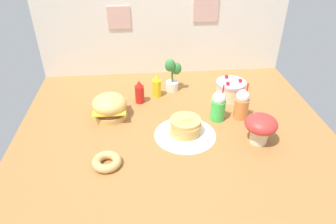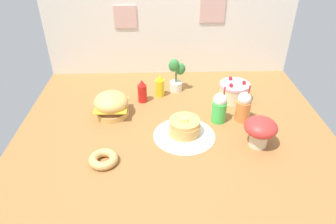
{
  "view_description": "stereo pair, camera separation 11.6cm",
  "coord_description": "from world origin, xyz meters",
  "px_view_note": "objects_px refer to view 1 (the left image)",
  "views": [
    {
      "loc": [
        -0.22,
        -1.91,
        1.38
      ],
      "look_at": [
        -0.04,
        0.0,
        0.13
      ],
      "focal_mm": 32.95,
      "sensor_mm": 36.0,
      "label": 1
    },
    {
      "loc": [
        -0.11,
        -1.92,
        1.38
      ],
      "look_at": [
        -0.04,
        0.0,
        0.13
      ],
      "focal_mm": 32.95,
      "sensor_mm": 36.0,
      "label": 2
    }
  ],
  "objects_px": {
    "donut_pink_glaze": "(107,162)",
    "potted_plant": "(172,73)",
    "cream_soda_cup": "(218,106)",
    "pancake_stack": "(185,128)",
    "orange_float_cup": "(242,104)",
    "mushroom_stool": "(261,126)",
    "ketchup_bottle": "(140,92)",
    "burger": "(110,107)",
    "mustard_bottle": "(157,86)",
    "layer_cake": "(230,89)"
  },
  "relations": [
    {
      "from": "burger",
      "to": "ketchup_bottle",
      "type": "relative_size",
      "value": 1.33
    },
    {
      "from": "pancake_stack",
      "to": "donut_pink_glaze",
      "type": "bearing_deg",
      "value": -153.29
    },
    {
      "from": "pancake_stack",
      "to": "mustard_bottle",
      "type": "relative_size",
      "value": 1.7
    },
    {
      "from": "cream_soda_cup",
      "to": "pancake_stack",
      "type": "bearing_deg",
      "value": -147.09
    },
    {
      "from": "burger",
      "to": "donut_pink_glaze",
      "type": "height_order",
      "value": "burger"
    },
    {
      "from": "mustard_bottle",
      "to": "potted_plant",
      "type": "distance_m",
      "value": 0.19
    },
    {
      "from": "burger",
      "to": "cream_soda_cup",
      "type": "bearing_deg",
      "value": -7.71
    },
    {
      "from": "mustard_bottle",
      "to": "ketchup_bottle",
      "type": "bearing_deg",
      "value": -148.41
    },
    {
      "from": "donut_pink_glaze",
      "to": "mushroom_stool",
      "type": "xyz_separation_m",
      "value": [
        1.05,
        0.15,
        0.1
      ]
    },
    {
      "from": "pancake_stack",
      "to": "orange_float_cup",
      "type": "distance_m",
      "value": 0.51
    },
    {
      "from": "mustard_bottle",
      "to": "cream_soda_cup",
      "type": "height_order",
      "value": "cream_soda_cup"
    },
    {
      "from": "donut_pink_glaze",
      "to": "burger",
      "type": "bearing_deg",
      "value": 91.06
    },
    {
      "from": "burger",
      "to": "mushroom_stool",
      "type": "distance_m",
      "value": 1.15
    },
    {
      "from": "cream_soda_cup",
      "to": "orange_float_cup",
      "type": "relative_size",
      "value": 1.0
    },
    {
      "from": "mustard_bottle",
      "to": "mushroom_stool",
      "type": "relative_size",
      "value": 0.91
    },
    {
      "from": "layer_cake",
      "to": "potted_plant",
      "type": "relative_size",
      "value": 0.82
    },
    {
      "from": "pancake_stack",
      "to": "ketchup_bottle",
      "type": "height_order",
      "value": "ketchup_bottle"
    },
    {
      "from": "pancake_stack",
      "to": "orange_float_cup",
      "type": "relative_size",
      "value": 1.13
    },
    {
      "from": "cream_soda_cup",
      "to": "potted_plant",
      "type": "relative_size",
      "value": 0.98
    },
    {
      "from": "pancake_stack",
      "to": "ketchup_bottle",
      "type": "relative_size",
      "value": 1.7
    },
    {
      "from": "potted_plant",
      "to": "pancake_stack",
      "type": "bearing_deg",
      "value": -87.83
    },
    {
      "from": "mustard_bottle",
      "to": "pancake_stack",
      "type": "bearing_deg",
      "value": -73.81
    },
    {
      "from": "layer_cake",
      "to": "ketchup_bottle",
      "type": "relative_size",
      "value": 1.25
    },
    {
      "from": "burger",
      "to": "orange_float_cup",
      "type": "distance_m",
      "value": 1.03
    },
    {
      "from": "donut_pink_glaze",
      "to": "potted_plant",
      "type": "xyz_separation_m",
      "value": [
        0.52,
        0.96,
        0.14
      ]
    },
    {
      "from": "burger",
      "to": "mushroom_stool",
      "type": "xyz_separation_m",
      "value": [
        1.07,
        -0.42,
        0.04
      ]
    },
    {
      "from": "cream_soda_cup",
      "to": "burger",
      "type": "bearing_deg",
      "value": 172.29
    },
    {
      "from": "potted_plant",
      "to": "orange_float_cup",
      "type": "bearing_deg",
      "value": -45.23
    },
    {
      "from": "burger",
      "to": "mustard_bottle",
      "type": "relative_size",
      "value": 1.33
    },
    {
      "from": "mustard_bottle",
      "to": "potted_plant",
      "type": "bearing_deg",
      "value": 33.31
    },
    {
      "from": "pancake_stack",
      "to": "cream_soda_cup",
      "type": "bearing_deg",
      "value": 32.91
    },
    {
      "from": "pancake_stack",
      "to": "mustard_bottle",
      "type": "distance_m",
      "value": 0.62
    },
    {
      "from": "layer_cake",
      "to": "cream_soda_cup",
      "type": "bearing_deg",
      "value": -119.86
    },
    {
      "from": "ketchup_bottle",
      "to": "orange_float_cup",
      "type": "xyz_separation_m",
      "value": [
        0.79,
        -0.31,
        0.03
      ]
    },
    {
      "from": "donut_pink_glaze",
      "to": "mustard_bottle",
      "type": "bearing_deg",
      "value": 66.51
    },
    {
      "from": "potted_plant",
      "to": "mushroom_stool",
      "type": "height_order",
      "value": "potted_plant"
    },
    {
      "from": "mustard_bottle",
      "to": "orange_float_cup",
      "type": "bearing_deg",
      "value": -32.16
    },
    {
      "from": "layer_cake",
      "to": "potted_plant",
      "type": "xyz_separation_m",
      "value": [
        -0.49,
        0.18,
        0.09
      ]
    },
    {
      "from": "cream_soda_cup",
      "to": "ketchup_bottle",
      "type": "bearing_deg",
      "value": 152.29
    },
    {
      "from": "donut_pink_glaze",
      "to": "potted_plant",
      "type": "distance_m",
      "value": 1.1
    },
    {
      "from": "layer_cake",
      "to": "orange_float_cup",
      "type": "distance_m",
      "value": 0.32
    },
    {
      "from": "ketchup_bottle",
      "to": "mustard_bottle",
      "type": "relative_size",
      "value": 1.0
    },
    {
      "from": "layer_cake",
      "to": "cream_soda_cup",
      "type": "distance_m",
      "value": 0.38
    },
    {
      "from": "burger",
      "to": "potted_plant",
      "type": "distance_m",
      "value": 0.67
    },
    {
      "from": "pancake_stack",
      "to": "burger",
      "type": "bearing_deg",
      "value": 152.21
    },
    {
      "from": "ketchup_bottle",
      "to": "cream_soda_cup",
      "type": "xyz_separation_m",
      "value": [
        0.6,
        -0.32,
        0.03
      ]
    },
    {
      "from": "donut_pink_glaze",
      "to": "potted_plant",
      "type": "relative_size",
      "value": 0.61
    },
    {
      "from": "mushroom_stool",
      "to": "cream_soda_cup",
      "type": "bearing_deg",
      "value": 126.19
    },
    {
      "from": "mustard_bottle",
      "to": "donut_pink_glaze",
      "type": "relative_size",
      "value": 1.08
    },
    {
      "from": "layer_cake",
      "to": "orange_float_cup",
      "type": "relative_size",
      "value": 0.83
    }
  ]
}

